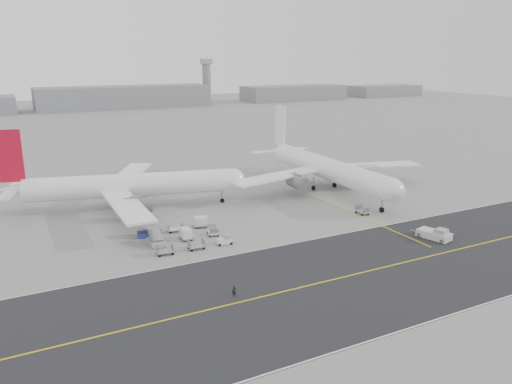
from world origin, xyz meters
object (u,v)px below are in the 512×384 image
airliner_b (325,168)px  pushback_tug (435,234)px  jet_bridge (353,174)px  ground_crew_b (444,231)px  airliner_a (127,185)px  ground_crew_a (234,291)px  control_tower (207,80)px

airliner_b → pushback_tug: size_ratio=6.96×
jet_bridge → ground_crew_b: 35.69m
airliner_a → ground_crew_a: 49.43m
airliner_b → jet_bridge: 7.20m
control_tower → ground_crew_a: control_tower is taller
airliner_b → ground_crew_b: size_ratio=31.00×
pushback_tug → ground_crew_b: pushback_tug is taller
jet_bridge → ground_crew_a: bearing=-139.6°
pushback_tug → ground_crew_b: (3.00, 0.55, -0.03)m
pushback_tug → jet_bridge: size_ratio=0.51×
airliner_b → jet_bridge: bearing=-29.5°
ground_crew_b → jet_bridge: bearing=-119.8°
airliner_a → jet_bridge: bearing=-85.6°
ground_crew_a → ground_crew_b: (45.55, 4.33, 0.06)m
airliner_a → airliner_b: airliner_b is taller
pushback_tug → ground_crew_b: bearing=-4.1°
airliner_b → jet_bridge: airliner_b is taller
control_tower → ground_crew_b: control_tower is taller
control_tower → airliner_b: size_ratio=0.57×
airliner_b → ground_crew_a: airliner_b is taller
airliner_a → airliner_b: 48.94m
ground_crew_a → ground_crew_b: ground_crew_b is taller
ground_crew_a → airliner_a: bearing=116.2°
control_tower → airliner_a: (-112.13, -231.98, -10.97)m
ground_crew_a → pushback_tug: bearing=27.5°
pushback_tug → ground_crew_a: size_ratio=4.78×
control_tower → jet_bridge: bearing=-103.4°
pushback_tug → ground_crew_a: pushback_tug is taller
airliner_b → ground_crew_b: bearing=-88.6°
control_tower → airliner_b: 246.71m
airliner_a → ground_crew_b: 66.37m
jet_bridge → airliner_a: bearing=172.8°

